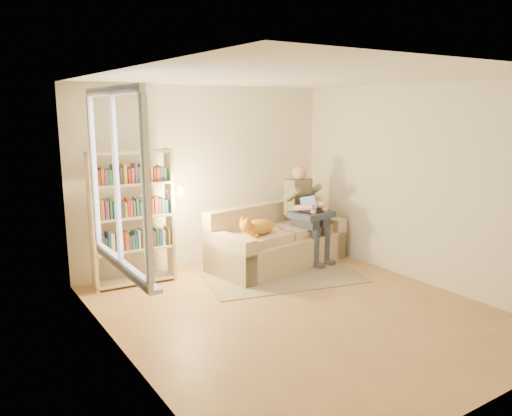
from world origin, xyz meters
TOP-DOWN VIEW (x-y plane):
  - floor at (0.00, 0.00)m, footprint 4.50×4.50m
  - ceiling at (0.00, 0.00)m, footprint 4.00×4.50m
  - wall_left at (-2.00, 0.00)m, footprint 0.02×4.50m
  - wall_right at (2.00, 0.00)m, footprint 0.02×4.50m
  - wall_back at (0.00, 2.25)m, footprint 4.00×0.02m
  - wall_front at (0.00, -2.25)m, footprint 4.00×0.02m
  - window at (-1.95, 0.20)m, footprint 0.12×1.52m
  - sofa at (0.80, 1.58)m, footprint 2.18×1.23m
  - person at (1.27, 1.49)m, footprint 0.48×0.68m
  - cat at (0.32, 1.37)m, footprint 0.72×0.34m
  - blanket at (1.28, 1.36)m, footprint 0.64×0.55m
  - laptop at (1.28, 1.37)m, footprint 0.39×0.33m
  - bookshelf at (-1.24, 1.90)m, footprint 1.17×0.41m
  - rug at (0.56, 1.08)m, footprint 2.37×1.73m

SIDE VIEW (x-z plane):
  - floor at x=0.00m, z-range 0.00..0.00m
  - rug at x=0.56m, z-range 0.00..0.01m
  - sofa at x=0.80m, z-range -0.12..0.76m
  - cat at x=0.32m, z-range 0.54..0.81m
  - blanket at x=1.28m, z-range 0.70..0.79m
  - person at x=1.27m, z-range 0.10..1.55m
  - laptop at x=1.28m, z-range 0.69..1.00m
  - bookshelf at x=-1.24m, z-range 0.09..1.87m
  - wall_left at x=-2.00m, z-range 0.00..2.60m
  - wall_right at x=2.00m, z-range 0.00..2.60m
  - wall_back at x=0.00m, z-range 0.00..2.60m
  - wall_front at x=0.00m, z-range 0.00..2.60m
  - window at x=-1.95m, z-range 0.53..2.22m
  - ceiling at x=0.00m, z-range 2.59..2.61m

